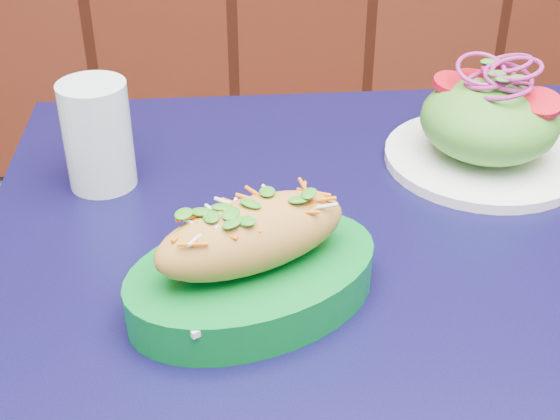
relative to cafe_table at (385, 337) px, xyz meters
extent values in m
cube|color=black|center=(0.00, 0.00, 0.07)|extent=(0.83, 0.83, 0.03)
cylinder|color=black|center=(-0.32, 0.34, -0.30)|extent=(0.04, 0.04, 0.72)
cylinder|color=black|center=(0.34, 0.32, -0.30)|extent=(0.04, 0.04, 0.72)
cube|color=white|center=(-0.13, -0.03, 0.12)|extent=(0.20, 0.17, 0.01)
ellipsoid|color=gold|center=(-0.13, -0.03, 0.16)|extent=(0.19, 0.13, 0.06)
cylinder|color=white|center=(0.15, 0.18, 0.09)|extent=(0.23, 0.23, 0.01)
ellipsoid|color=#4C992D|center=(0.15, 0.18, 0.14)|extent=(0.15, 0.15, 0.08)
cylinder|color=red|center=(0.19, 0.15, 0.18)|extent=(0.05, 0.05, 0.01)
cylinder|color=red|center=(0.12, 0.22, 0.18)|extent=(0.05, 0.05, 0.01)
cylinder|color=red|center=(0.15, 0.23, 0.18)|extent=(0.05, 0.05, 0.01)
torus|color=#982173|center=(0.15, 0.18, 0.19)|extent=(0.06, 0.06, 0.01)
torus|color=#982173|center=(0.15, 0.18, 0.19)|extent=(0.06, 0.06, 0.01)
torus|color=#982173|center=(0.15, 0.18, 0.20)|extent=(0.06, 0.06, 0.01)
torus|color=#982173|center=(0.15, 0.18, 0.20)|extent=(0.06, 0.06, 0.01)
torus|color=#982173|center=(0.15, 0.18, 0.21)|extent=(0.06, 0.06, 0.01)
torus|color=#982173|center=(0.15, 0.18, 0.21)|extent=(0.06, 0.06, 0.01)
cylinder|color=silver|center=(-0.28, 0.19, 0.15)|extent=(0.07, 0.07, 0.12)
camera|label=1|loc=(-0.18, -0.57, 0.53)|focal=50.00mm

